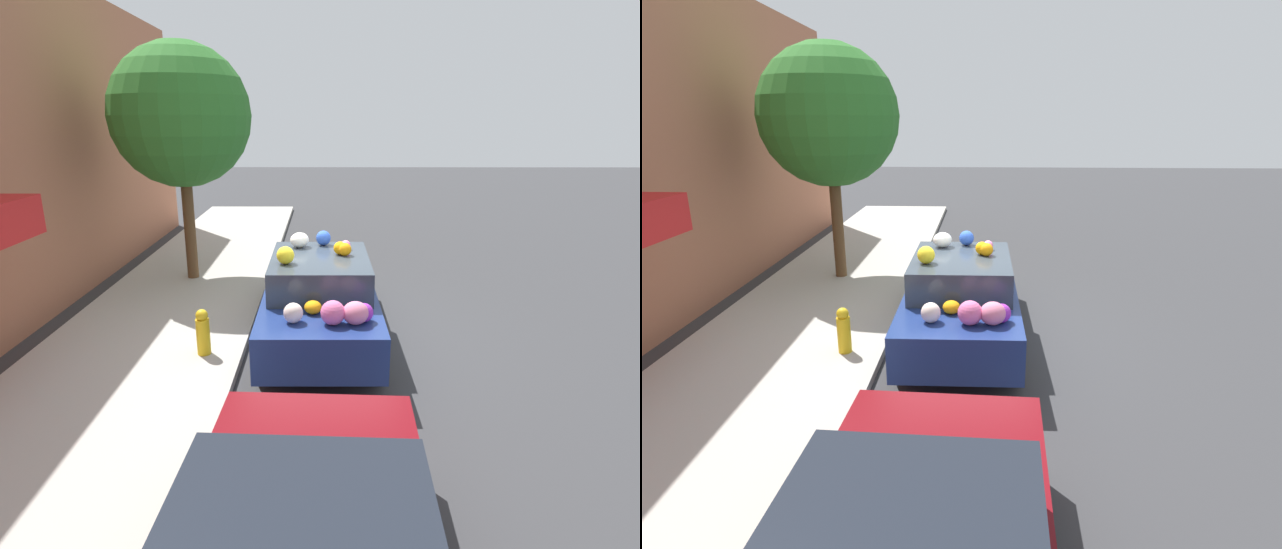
{
  "view_description": "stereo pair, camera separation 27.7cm",
  "coord_description": "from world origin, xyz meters",
  "views": [
    {
      "loc": [
        -7.57,
        -0.11,
        3.47
      ],
      "look_at": [
        0.0,
        -0.05,
        1.09
      ],
      "focal_mm": 28.0,
      "sensor_mm": 36.0,
      "label": 1
    },
    {
      "loc": [
        -7.56,
        -0.38,
        3.47
      ],
      "look_at": [
        0.0,
        -0.05,
        1.09
      ],
      "focal_mm": 28.0,
      "sensor_mm": 36.0,
      "label": 2
    }
  ],
  "objects": [
    {
      "name": "ground_plane",
      "position": [
        0.0,
        0.0,
        0.0
      ],
      "size": [
        60.0,
        60.0,
        0.0
      ],
      "primitive_type": "plane",
      "color": "#38383A"
    },
    {
      "name": "street_tree",
      "position": [
        2.86,
        2.76,
        3.5
      ],
      "size": [
        2.83,
        2.83,
        4.8
      ],
      "color": "brown",
      "rests_on": "sidewalk_curb"
    },
    {
      "name": "art_car",
      "position": [
        -0.04,
        -0.05,
        0.76
      ],
      "size": [
        4.28,
        1.76,
        1.69
      ],
      "rotation": [
        0.0,
        0.0,
        0.01
      ],
      "color": "navy",
      "rests_on": "ground"
    },
    {
      "name": "fire_hydrant",
      "position": [
        -0.87,
        1.66,
        0.47
      ],
      "size": [
        0.2,
        0.2,
        0.7
      ],
      "color": "gold",
      "rests_on": "sidewalk_curb"
    },
    {
      "name": "sidewalk_curb",
      "position": [
        0.0,
        2.7,
        0.06
      ],
      "size": [
        24.0,
        3.2,
        0.13
      ],
      "color": "#B2ADA3",
      "rests_on": "ground"
    }
  ]
}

